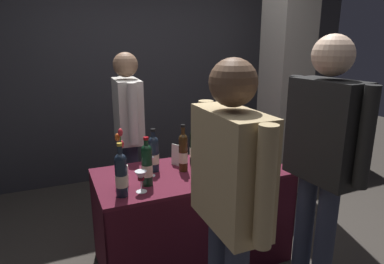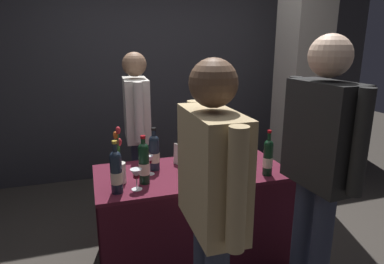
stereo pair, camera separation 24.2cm
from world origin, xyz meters
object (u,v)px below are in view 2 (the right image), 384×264
object	(u,v)px
concrete_pillar	(303,53)
vendor_presenter	(137,122)
wine_glass_mid	(149,161)
wine_glass_near_taster	(136,175)
featured_wine_bottle	(197,147)
wine_glass_near_vendor	(202,161)
taster_foreground_right	(212,193)
tasting_table	(192,199)
flower_vase	(120,167)
display_bottle_0	(222,144)

from	to	relation	value
concrete_pillar	vendor_presenter	bearing A→B (deg)	-179.77
wine_glass_mid	wine_glass_near_taster	distance (m)	0.26
featured_wine_bottle	wine_glass_near_vendor	xyz separation A→B (m)	(-0.02, -0.20, -0.05)
concrete_pillar	wine_glass_near_taster	xyz separation A→B (m)	(-1.89, -1.02, -0.71)
wine_glass_near_taster	vendor_presenter	distance (m)	1.03
featured_wine_bottle	taster_foreground_right	bearing A→B (deg)	-103.93
tasting_table	taster_foreground_right	bearing A→B (deg)	-101.06
wine_glass_mid	vendor_presenter	xyz separation A→B (m)	(0.03, 0.78, 0.11)
wine_glass_near_vendor	wine_glass_near_taster	distance (m)	0.51
tasting_table	wine_glass_near_taster	world-z (taller)	wine_glass_near_taster
concrete_pillar	vendor_presenter	size ratio (longest dim) A/B	1.96
featured_wine_bottle	taster_foreground_right	world-z (taller)	taster_foreground_right
featured_wine_bottle	wine_glass_near_vendor	size ratio (longest dim) A/B	2.36
wine_glass_near_vendor	wine_glass_mid	bearing A→B (deg)	163.15
wine_glass_mid	wine_glass_near_taster	world-z (taller)	same
concrete_pillar	wine_glass_near_vendor	distance (m)	1.81
wine_glass_near_taster	featured_wine_bottle	bearing A→B (deg)	32.14
taster_foreground_right	wine_glass_near_vendor	bearing A→B (deg)	-15.44
concrete_pillar	wine_glass_near_taster	world-z (taller)	concrete_pillar
flower_vase	vendor_presenter	bearing A→B (deg)	74.05
taster_foreground_right	display_bottle_0	bearing A→B (deg)	-24.52
featured_wine_bottle	flower_vase	world-z (taller)	flower_vase
concrete_pillar	flower_vase	xyz separation A→B (m)	(-1.98, -0.87, -0.70)
featured_wine_bottle	wine_glass_mid	distance (m)	0.40
display_bottle_0	wine_glass_near_vendor	xyz separation A→B (m)	(-0.23, -0.19, -0.05)
tasting_table	display_bottle_0	xyz separation A→B (m)	(0.28, 0.11, 0.39)
flower_vase	vendor_presenter	xyz separation A→B (m)	(0.25, 0.87, 0.10)
wine_glass_mid	tasting_table	bearing A→B (deg)	-5.31
concrete_pillar	featured_wine_bottle	world-z (taller)	concrete_pillar
concrete_pillar	display_bottle_0	bearing A→B (deg)	-148.89
display_bottle_0	wine_glass_mid	world-z (taller)	display_bottle_0
featured_wine_bottle	wine_glass_near_vendor	world-z (taller)	featured_wine_bottle
wine_glass_near_vendor	flower_vase	world-z (taller)	flower_vase
flower_vase	wine_glass_mid	bearing A→B (deg)	22.08
display_bottle_0	vendor_presenter	size ratio (longest dim) A/B	0.22
featured_wine_bottle	wine_glass_near_taster	xyz separation A→B (m)	(-0.51, -0.32, -0.04)
featured_wine_bottle	display_bottle_0	world-z (taller)	display_bottle_0
display_bottle_0	featured_wine_bottle	bearing A→B (deg)	175.58
wine_glass_mid	featured_wine_bottle	bearing A→B (deg)	13.35
display_bottle_0	vendor_presenter	world-z (taller)	vendor_presenter
concrete_pillar	featured_wine_bottle	distance (m)	1.68
display_bottle_0	vendor_presenter	xyz separation A→B (m)	(-0.56, 0.70, 0.06)
wine_glass_near_taster	taster_foreground_right	xyz separation A→B (m)	(0.27, -0.65, 0.13)
concrete_pillar	display_bottle_0	size ratio (longest dim) A/B	8.84
wine_glass_mid	flower_vase	size ratio (longest dim) A/B	0.36
flower_vase	taster_foreground_right	xyz separation A→B (m)	(0.37, -0.79, 0.12)
tasting_table	vendor_presenter	distance (m)	0.96
wine_glass_near_taster	vendor_presenter	xyz separation A→B (m)	(0.16, 1.01, 0.11)
concrete_pillar	display_bottle_0	world-z (taller)	concrete_pillar
display_bottle_0	flower_vase	world-z (taller)	flower_vase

